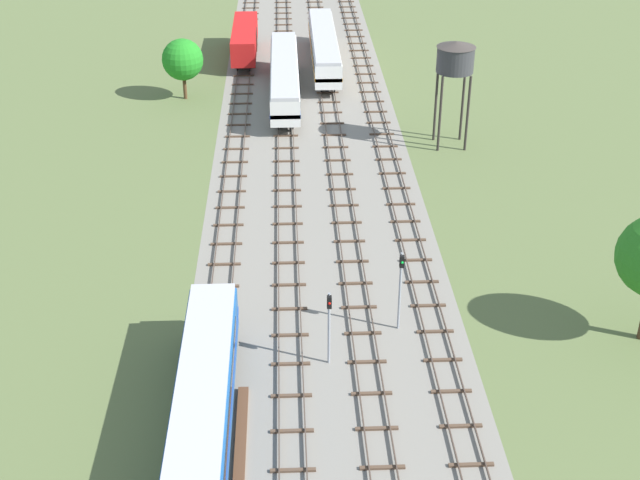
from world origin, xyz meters
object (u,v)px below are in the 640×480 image
at_px(signal_post_nearest, 401,282).
at_px(signal_post_near, 329,320).
at_px(passenger_coach_centre_left_mid, 324,46).
at_px(water_tower, 455,59).
at_px(passenger_coach_left_near, 284,75).
at_px(diesel_railcar_far_left_nearest, 202,410).
at_px(freight_boxcar_far_left_midfar, 245,39).

distance_m(signal_post_nearest, signal_post_near, 5.81).
distance_m(passenger_coach_centre_left_mid, water_tower, 26.50).
xyz_separation_m(passenger_coach_centre_left_mid, signal_post_nearest, (2.34, -53.28, 0.96)).
bearing_deg(water_tower, passenger_coach_left_near, 139.52).
bearing_deg(passenger_coach_left_near, diesel_railcar_far_left_nearest, -94.99).
relative_size(passenger_coach_left_near, signal_post_nearest, 3.90).
bearing_deg(passenger_coach_centre_left_mid, water_tower, -65.37).
distance_m(diesel_railcar_far_left_nearest, freight_boxcar_far_left_midfar, 67.62).
height_order(passenger_coach_left_near, signal_post_nearest, signal_post_nearest).
bearing_deg(signal_post_near, passenger_coach_left_near, 92.88).
bearing_deg(freight_boxcar_far_left_midfar, passenger_coach_left_near, -71.72).
height_order(freight_boxcar_far_left_midfar, water_tower, water_tower).
relative_size(diesel_railcar_far_left_nearest, signal_post_nearest, 3.63).
xyz_separation_m(diesel_railcar_far_left_nearest, signal_post_nearest, (11.69, 10.54, 0.97)).
distance_m(diesel_railcar_far_left_nearest, passenger_coach_centre_left_mid, 64.50).
xyz_separation_m(water_tower, signal_post_nearest, (-8.44, -29.76, -4.81)).
relative_size(freight_boxcar_far_left_midfar, signal_post_nearest, 2.48).
bearing_deg(water_tower, diesel_railcar_far_left_nearest, -116.54).
distance_m(passenger_coach_left_near, signal_post_near, 46.45).
relative_size(diesel_railcar_far_left_nearest, passenger_coach_centre_left_mid, 0.93).
bearing_deg(signal_post_nearest, water_tower, 74.16).
height_order(passenger_coach_centre_left_mid, freight_boxcar_far_left_midfar, passenger_coach_centre_left_mid).
xyz_separation_m(freight_boxcar_far_left_midfar, signal_post_near, (7.01, -60.52, 0.77)).
bearing_deg(passenger_coach_left_near, signal_post_near, -87.12).
bearing_deg(signal_post_nearest, signal_post_near, -143.69).
relative_size(passenger_coach_left_near, signal_post_near, 4.37).
xyz_separation_m(diesel_railcar_far_left_nearest, passenger_coach_centre_left_mid, (9.35, 63.82, 0.02)).
bearing_deg(passenger_coach_left_near, signal_post_nearest, -80.73).
xyz_separation_m(passenger_coach_left_near, signal_post_near, (2.34, -46.39, 0.61)).
bearing_deg(signal_post_nearest, passenger_coach_left_near, 99.27).
xyz_separation_m(diesel_railcar_far_left_nearest, signal_post_near, (7.01, 7.11, 0.62)).
height_order(signal_post_nearest, signal_post_near, signal_post_nearest).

